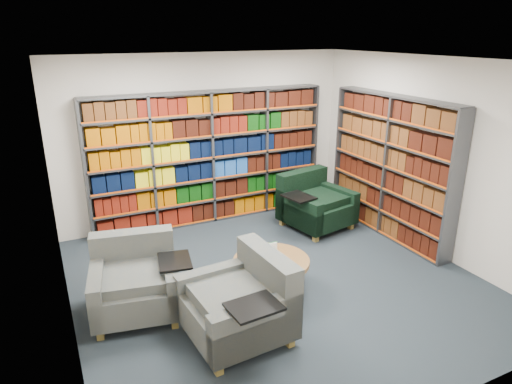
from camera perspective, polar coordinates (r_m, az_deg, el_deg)
name	(u,v)px	position (r m, az deg, el deg)	size (l,w,h in m)	color
room_shell	(277,180)	(5.57, 2.70, 1.54)	(5.02, 5.02, 2.82)	black
bookshelf_back	(211,158)	(7.70, -5.68, 4.24)	(4.00, 0.28, 2.20)	#47494F
bookshelf_right	(390,167)	(7.45, 16.45, 2.98)	(0.28, 2.50, 2.20)	#47494F
chair_teal_left	(135,282)	(5.59, -14.84, -10.81)	(1.23, 1.12, 0.87)	#091D3A
chair_green_right	(313,205)	(7.69, 7.12, -1.62)	(1.26, 1.15, 0.90)	black
chair_teal_front	(244,304)	(4.99, -1.45, -13.88)	(1.07, 1.23, 0.92)	#091D3A
coffee_table	(271,266)	(5.74, 1.93, -9.22)	(0.95, 0.95, 0.67)	brown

